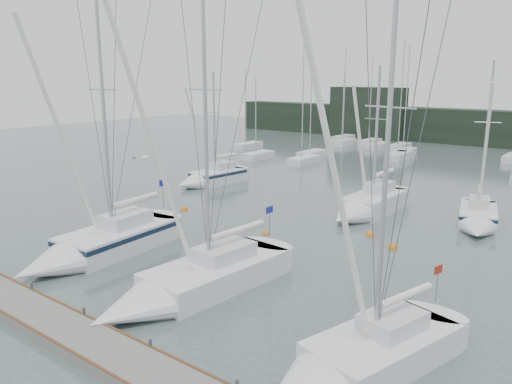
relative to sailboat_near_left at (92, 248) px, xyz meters
The scene contains 16 objects.
ground 8.08m from the sailboat_near_left, ahead, with size 160.00×160.00×0.00m, color #495956.
dock 9.77m from the sailboat_near_left, 34.59° to the right, with size 24.00×2.00×0.40m, color slate.
far_treeline 62.01m from the sailboat_near_left, 82.55° to the left, with size 90.00×4.00×5.00m, color black.
far_building_left 60.75m from the sailboat_near_left, 101.38° to the left, with size 12.00×3.00×8.00m, color black.
mast_forest 45.67m from the sailboat_near_left, 77.50° to the left, with size 58.90×26.77×14.87m.
sailboat_near_left is the anchor object (origin of this frame).
sailboat_near_center 7.50m from the sailboat_near_left, ahead, with size 4.07×10.84×15.68m.
sailboat_near_right 16.33m from the sailboat_near_left, ahead, with size 4.82×8.48×14.97m.
sailboat_mid_a 19.47m from the sailboat_near_left, 114.05° to the left, with size 3.34×7.47×10.88m.
sailboat_mid_c 18.81m from the sailboat_near_left, 64.77° to the left, with size 2.97×8.71×11.30m.
sailboat_mid_d 24.21m from the sailboat_near_left, 51.18° to the left, with size 3.87×7.30×11.47m.
buoy_a 10.52m from the sailboat_near_left, 62.15° to the left, with size 0.43×0.43×0.43m, color orange.
buoy_b 16.65m from the sailboat_near_left, 52.04° to the left, with size 0.59×0.59×0.59m, color orange.
buoy_c 10.86m from the sailboat_near_left, 108.38° to the left, with size 0.57×0.57×0.57m, color orange.
seagull 8.55m from the sailboat_near_left, 11.04° to the right, with size 1.07×0.53×0.22m.
buoy_d 16.98m from the sailboat_near_left, 43.39° to the left, with size 0.60×0.60×0.60m, color orange.
Camera 1 is at (14.71, -14.45, 9.79)m, focal length 35.00 mm.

